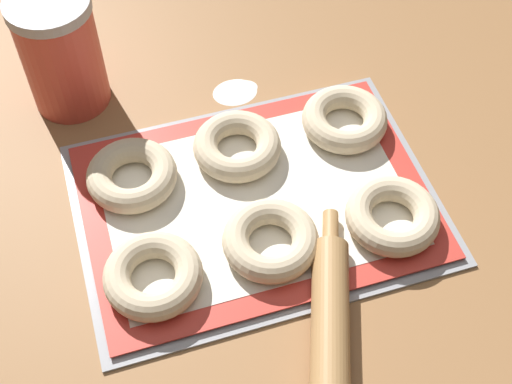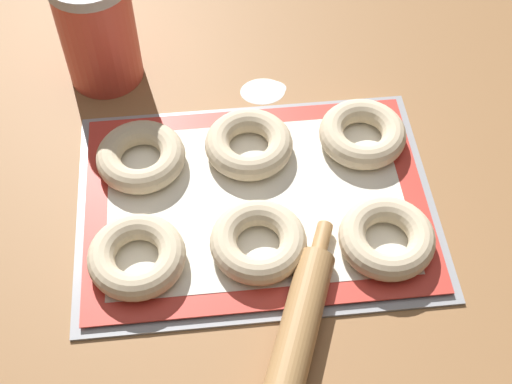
{
  "view_description": "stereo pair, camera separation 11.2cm",
  "coord_description": "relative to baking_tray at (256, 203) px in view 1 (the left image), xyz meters",
  "views": [
    {
      "loc": [
        -0.18,
        -0.55,
        0.78
      ],
      "look_at": [
        -0.02,
        -0.01,
        0.03
      ],
      "focal_mm": 50.0,
      "sensor_mm": 36.0,
      "label": 1
    },
    {
      "loc": [
        -0.07,
        -0.57,
        0.78
      ],
      "look_at": [
        -0.02,
        -0.01,
        0.03
      ],
      "focal_mm": 50.0,
      "sensor_mm": 36.0,
      "label": 2
    }
  ],
  "objects": [
    {
      "name": "bagel_back_right",
      "position": [
        0.16,
        0.09,
        0.02
      ],
      "size": [
        0.12,
        0.12,
        0.03
      ],
      "color": "beige",
      "rests_on": "baking_mat"
    },
    {
      "name": "ground_plane",
      "position": [
        0.02,
        0.01,
        -0.0
      ],
      "size": [
        2.8,
        2.8,
        0.0
      ],
      "primitive_type": "plane",
      "color": "olive"
    },
    {
      "name": "bagel_front_center",
      "position": [
        -0.0,
        -0.08,
        0.02
      ],
      "size": [
        0.12,
        0.12,
        0.03
      ],
      "color": "beige",
      "rests_on": "baking_mat"
    },
    {
      "name": "flour_patch_far",
      "position": [
        0.03,
        0.21,
        -0.0
      ],
      "size": [
        0.07,
        0.06,
        0.0
      ],
      "color": "white",
      "rests_on": "ground_plane"
    },
    {
      "name": "bagel_front_left",
      "position": [
        -0.16,
        -0.08,
        0.02
      ],
      "size": [
        0.12,
        0.12,
        0.03
      ],
      "color": "beige",
      "rests_on": "baking_mat"
    },
    {
      "name": "bagel_front_right",
      "position": [
        0.16,
        -0.09,
        0.02
      ],
      "size": [
        0.12,
        0.12,
        0.03
      ],
      "color": "beige",
      "rests_on": "baking_mat"
    },
    {
      "name": "flour_canister",
      "position": [
        -0.21,
        0.27,
        0.09
      ],
      "size": [
        0.12,
        0.12,
        0.18
      ],
      "color": "#DB4C3D",
      "rests_on": "ground_plane"
    },
    {
      "name": "baking_mat",
      "position": [
        0.0,
        0.0,
        0.01
      ],
      "size": [
        0.46,
        0.33,
        0.0
      ],
      "color": "red",
      "rests_on": "baking_tray"
    },
    {
      "name": "rolling_pin",
      "position": [
        0.01,
        -0.26,
        0.02
      ],
      "size": [
        0.17,
        0.41,
        0.05
      ],
      "color": "#AD7F4C",
      "rests_on": "ground_plane"
    },
    {
      "name": "baking_tray",
      "position": [
        0.0,
        0.0,
        0.0
      ],
      "size": [
        0.48,
        0.35,
        0.01
      ],
      "color": "#93969B",
      "rests_on": "ground_plane"
    },
    {
      "name": "flour_patch_near",
      "position": [
        0.04,
        0.22,
        -0.0
      ],
      "size": [
        0.05,
        0.04,
        0.0
      ],
      "color": "white",
      "rests_on": "ground_plane"
    },
    {
      "name": "bagel_back_center",
      "position": [
        -0.0,
        0.08,
        0.02
      ],
      "size": [
        0.12,
        0.12,
        0.03
      ],
      "color": "beige",
      "rests_on": "baking_mat"
    },
    {
      "name": "bagel_back_left",
      "position": [
        -0.15,
        0.08,
        0.02
      ],
      "size": [
        0.12,
        0.12,
        0.03
      ],
      "color": "beige",
      "rests_on": "baking_mat"
    }
  ]
}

